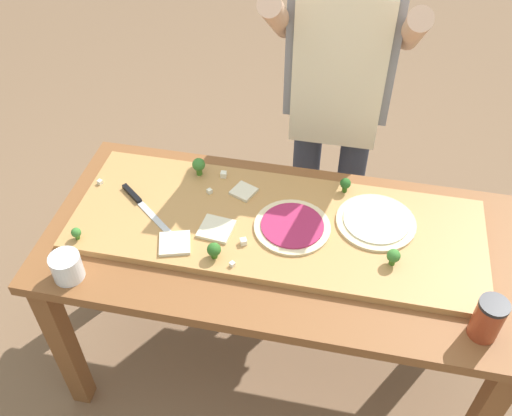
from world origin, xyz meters
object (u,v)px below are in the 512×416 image
(broccoli_floret_center_left, at_px, (76,233))
(cheese_crumble_d, at_px, (210,191))
(cheese_crumble_e, at_px, (232,264))
(broccoli_floret_back_right, at_px, (199,165))
(flour_cup, at_px, (67,268))
(cheese_crumble_a, at_px, (100,182))
(prep_table, at_px, (279,259))
(pizza_whole_beet_magenta, at_px, (292,226))
(pizza_slice_far_left, at_px, (175,243))
(pizza_whole_cheese_artichoke, at_px, (376,222))
(pizza_slice_near_right, at_px, (216,229))
(broccoli_floret_front_mid, at_px, (394,256))
(cheese_crumble_b, at_px, (224,174))
(broccoli_floret_back_left, at_px, (214,250))
(chefs_knife, at_px, (141,203))
(pizza_slice_far_right, at_px, (244,191))
(sauce_jar, at_px, (488,319))
(cheese_crumble_c, at_px, (243,242))
(cook_center, at_px, (338,86))
(broccoli_floret_front_right, at_px, (345,184))

(broccoli_floret_center_left, relative_size, cheese_crumble_d, 2.75)
(broccoli_floret_center_left, height_order, cheese_crumble_e, broccoli_floret_center_left)
(broccoli_floret_back_right, bearing_deg, flour_cup, -117.66)
(cheese_crumble_a, bearing_deg, prep_table, -8.88)
(pizza_whole_beet_magenta, distance_m, pizza_slice_far_left, 0.40)
(pizza_whole_cheese_artichoke, relative_size, pizza_slice_near_right, 2.52)
(broccoli_floret_front_mid, xyz_separation_m, cheese_crumble_b, (-0.63, 0.30, -0.02))
(broccoli_floret_front_mid, height_order, broccoli_floret_back_left, broccoli_floret_front_mid)
(pizza_slice_far_left, distance_m, pizza_slice_near_right, 0.15)
(cheese_crumble_a, bearing_deg, broccoli_floret_back_left, -27.29)
(broccoli_floret_back_right, relative_size, broccoli_floret_center_left, 1.58)
(broccoli_floret_back_right, relative_size, broccoli_floret_front_mid, 1.18)
(chefs_knife, distance_m, pizza_slice_far_right, 0.37)
(pizza_whole_beet_magenta, height_order, sauce_jar, sauce_jar)
(prep_table, distance_m, broccoli_floret_back_right, 0.45)
(prep_table, relative_size, broccoli_floret_back_left, 27.42)
(pizza_whole_cheese_artichoke, bearing_deg, pizza_slice_far_right, 173.01)
(pizza_whole_cheese_artichoke, bearing_deg, prep_table, -161.00)
(cheese_crumble_c, xyz_separation_m, cook_center, (0.22, 0.71, 0.19))
(broccoli_floret_back_right, bearing_deg, prep_table, -33.97)
(pizza_whole_cheese_artichoke, bearing_deg, cheese_crumble_b, 167.17)
(pizza_whole_beet_magenta, xyz_separation_m, broccoli_floret_back_right, (-0.38, 0.21, 0.04))
(pizza_whole_cheese_artichoke, bearing_deg, cook_center, 110.91)
(cheese_crumble_d, height_order, flour_cup, flour_cup)
(pizza_slice_near_right, distance_m, broccoli_floret_back_left, 0.12)
(cook_center, bearing_deg, flour_cup, -128.36)
(broccoli_floret_center_left, xyz_separation_m, cook_center, (0.77, 0.80, 0.17))
(cheese_crumble_b, bearing_deg, pizza_whole_beet_magenta, -35.73)
(pizza_slice_far_left, bearing_deg, broccoli_floret_center_left, -173.16)
(pizza_slice_far_left, relative_size, broccoli_floret_front_right, 1.75)
(cheese_crumble_e, bearing_deg, pizza_slice_far_right, 96.58)
(cheese_crumble_a, height_order, cheese_crumble_b, cheese_crumble_b)
(cheese_crumble_d, xyz_separation_m, cheese_crumble_e, (0.16, -0.32, -0.00))
(chefs_knife, distance_m, cheese_crumble_e, 0.43)
(flour_cup, bearing_deg, pizza_slice_far_right, 45.18)
(sauce_jar, bearing_deg, broccoli_floret_center_left, 176.01)
(broccoli_floret_center_left, relative_size, cheese_crumble_c, 2.19)
(pizza_slice_far_left, relative_size, broccoli_floret_center_left, 2.24)
(cheese_crumble_a, height_order, cheese_crumble_e, same)
(cheese_crumble_e, xyz_separation_m, sauce_jar, (0.76, -0.08, 0.04))
(cheese_crumble_b, bearing_deg, sauce_jar, -28.84)
(pizza_slice_far_left, bearing_deg, cook_center, 59.82)
(prep_table, bearing_deg, pizza_slice_far_left, -158.97)
(pizza_slice_far_left, distance_m, cheese_crumble_e, 0.21)
(prep_table, height_order, chefs_knife, chefs_knife)
(broccoli_floret_front_right, height_order, cheese_crumble_a, broccoli_floret_front_right)
(broccoli_floret_front_mid, height_order, cheese_crumble_d, broccoli_floret_front_mid)
(cheese_crumble_c, bearing_deg, broccoli_floret_back_right, 127.57)
(pizza_slice_far_left, height_order, broccoli_floret_center_left, broccoli_floret_center_left)
(pizza_whole_beet_magenta, relative_size, broccoli_floret_center_left, 5.77)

